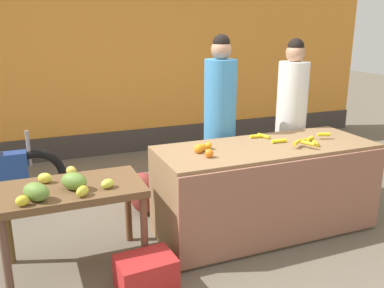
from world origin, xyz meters
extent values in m
plane|color=#665B4C|center=(0.00, 0.00, 0.00)|extent=(24.00, 24.00, 0.00)
cube|color=orange|center=(0.00, 3.16, 1.80)|extent=(8.57, 0.20, 3.60)
cube|color=#3F3833|center=(0.00, 3.05, 0.18)|extent=(8.57, 0.04, 0.36)
cube|color=olive|center=(0.54, 0.00, 0.44)|extent=(2.11, 0.81, 0.87)
cube|color=#96614D|center=(0.54, -0.42, 0.44)|extent=(2.11, 0.03, 0.81)
cube|color=brown|center=(-1.27, 0.00, 0.70)|extent=(1.13, 0.65, 0.06)
cylinder|color=brown|center=(-1.79, -0.28, 0.34)|extent=(0.06, 0.06, 0.67)
cylinder|color=brown|center=(-0.76, -0.28, 0.34)|extent=(0.06, 0.06, 0.67)
cylinder|color=brown|center=(-1.79, 0.28, 0.34)|extent=(0.06, 0.06, 0.67)
cylinder|color=brown|center=(-0.76, 0.28, 0.34)|extent=(0.06, 0.06, 0.67)
cylinder|color=gold|center=(0.97, -0.17, 0.89)|extent=(0.09, 0.14, 0.04)
cylinder|color=yellow|center=(0.59, 0.27, 0.89)|extent=(0.15, 0.06, 0.04)
cylinder|color=gold|center=(0.66, 0.25, 0.89)|extent=(0.08, 0.15, 0.04)
cylinder|color=gold|center=(0.97, -0.03, 0.89)|extent=(0.15, 0.06, 0.04)
cylinder|color=yellow|center=(1.02, -0.02, 0.89)|extent=(0.14, 0.11, 0.04)
cylinder|color=yellow|center=(0.69, 0.03, 0.89)|extent=(0.15, 0.05, 0.04)
cylinder|color=gold|center=(0.76, -0.16, 0.92)|extent=(0.14, 0.11, 0.04)
cylinder|color=yellow|center=(1.18, -0.02, 0.92)|extent=(0.13, 0.07, 0.04)
cylinder|color=gold|center=(0.84, -0.23, 0.92)|extent=(0.09, 0.14, 0.04)
sphere|color=orange|center=(-0.12, -0.13, 0.91)|extent=(0.08, 0.08, 0.08)
sphere|color=orange|center=(-0.03, 0.09, 0.91)|extent=(0.07, 0.07, 0.07)
sphere|color=orange|center=(-0.16, 0.02, 0.91)|extent=(0.08, 0.08, 0.08)
sphere|color=orange|center=(-0.11, 0.05, 0.91)|extent=(0.07, 0.07, 0.07)
ellipsoid|color=#D6DD47|center=(-1.01, -0.15, 0.77)|extent=(0.14, 0.13, 0.07)
ellipsoid|color=#E5D449|center=(-1.24, 0.25, 0.77)|extent=(0.11, 0.11, 0.08)
ellipsoid|color=yellow|center=(-1.21, -0.24, 0.77)|extent=(0.13, 0.13, 0.08)
ellipsoid|color=yellow|center=(-1.63, -0.26, 0.77)|extent=(0.11, 0.09, 0.08)
ellipsoid|color=#E3D946|center=(-1.46, 0.15, 0.77)|extent=(0.14, 0.12, 0.09)
ellipsoid|color=olive|center=(-1.25, -0.08, 0.80)|extent=(0.25, 0.25, 0.14)
ellipsoid|color=olive|center=(-1.54, -0.19, 0.80)|extent=(0.25, 0.26, 0.14)
cylinder|color=#33333D|center=(0.36, 0.65, 0.37)|extent=(0.29, 0.29, 0.73)
cylinder|color=#3F8CCC|center=(0.36, 0.65, 1.18)|extent=(0.34, 0.34, 0.90)
sphere|color=tan|center=(0.36, 0.65, 1.73)|extent=(0.21, 0.21, 0.21)
sphere|color=black|center=(0.36, 0.65, 1.80)|extent=(0.18, 0.18, 0.18)
cylinder|color=#33333D|center=(1.24, 0.62, 0.36)|extent=(0.29, 0.29, 0.71)
cylinder|color=white|center=(1.24, 0.62, 1.15)|extent=(0.34, 0.34, 0.87)
sphere|color=tan|center=(1.24, 0.62, 1.68)|extent=(0.21, 0.21, 0.21)
sphere|color=black|center=(1.24, 0.62, 1.74)|extent=(0.18, 0.18, 0.18)
torus|color=black|center=(-1.52, 1.45, 0.33)|extent=(0.65, 0.09, 0.65)
cylinder|color=gray|center=(-1.57, 1.45, 0.68)|extent=(0.04, 0.04, 0.40)
cube|color=red|center=(-0.82, -0.50, 0.13)|extent=(0.46, 0.35, 0.26)
ellipsoid|color=maroon|center=(-0.46, 0.80, 0.23)|extent=(0.44, 0.46, 0.46)
camera|label=1|loc=(-1.54, -3.22, 1.98)|focal=38.74mm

